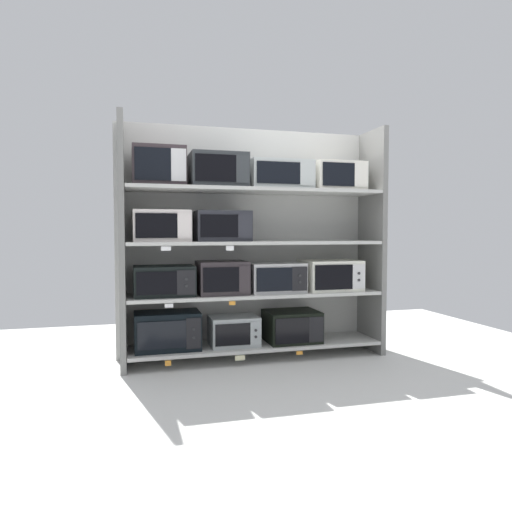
# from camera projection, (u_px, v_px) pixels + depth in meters

# --- Properties ---
(ground) EXTENTS (6.30, 6.00, 0.02)m
(ground) POSITION_uv_depth(u_px,v_px,m) (292.00, 395.00, 3.38)
(ground) COLOR silver
(back_panel) EXTENTS (2.50, 0.04, 2.15)m
(back_panel) POSITION_uv_depth(u_px,v_px,m) (249.00, 241.00, 4.54)
(back_panel) COLOR #B2B2AD
(back_panel) RESTS_ON ground
(upright_left) EXTENTS (0.05, 0.49, 2.15)m
(upright_left) POSITION_uv_depth(u_px,v_px,m) (122.00, 243.00, 3.98)
(upright_left) COLOR slate
(upright_left) RESTS_ON ground
(upright_right) EXTENTS (0.05, 0.49, 2.15)m
(upright_right) POSITION_uv_depth(u_px,v_px,m) (372.00, 241.00, 4.60)
(upright_right) COLOR slate
(upright_right) RESTS_ON ground
(shelf_0) EXTENTS (2.30, 0.49, 0.03)m
(shelf_0) POSITION_uv_depth(u_px,v_px,m) (256.00, 345.00, 4.34)
(shelf_0) COLOR beige
(shelf_0) RESTS_ON ground
(microwave_0) EXTENTS (0.57, 0.36, 0.33)m
(microwave_0) POSITION_uv_depth(u_px,v_px,m) (167.00, 331.00, 4.11)
(microwave_0) COLOR black
(microwave_0) RESTS_ON shelf_0
(microwave_1) EXTENTS (0.44, 0.35, 0.26)m
(microwave_1) POSITION_uv_depth(u_px,v_px,m) (234.00, 331.00, 4.27)
(microwave_1) COLOR #9DA5A5
(microwave_1) RESTS_ON shelf_0
(microwave_2) EXTENTS (0.49, 0.41, 0.29)m
(microwave_2) POSITION_uv_depth(u_px,v_px,m) (292.00, 326.00, 4.41)
(microwave_2) COLOR black
(microwave_2) RESTS_ON shelf_0
(price_tag_0) EXTENTS (0.05, 0.00, 0.04)m
(price_tag_0) POSITION_uv_depth(u_px,v_px,m) (168.00, 363.00, 3.88)
(price_tag_0) COLOR orange
(price_tag_1) EXTENTS (0.09, 0.00, 0.04)m
(price_tag_1) POSITION_uv_depth(u_px,v_px,m) (240.00, 358.00, 4.04)
(price_tag_1) COLOR beige
(price_tag_2) EXTENTS (0.06, 0.00, 0.03)m
(price_tag_2) POSITION_uv_depth(u_px,v_px,m) (300.00, 353.00, 4.19)
(price_tag_2) COLOR orange
(shelf_1) EXTENTS (2.30, 0.49, 0.03)m
(shelf_1) POSITION_uv_depth(u_px,v_px,m) (256.00, 294.00, 4.31)
(shelf_1) COLOR beige
(microwave_3) EXTENTS (0.52, 0.39, 0.26)m
(microwave_3) POSITION_uv_depth(u_px,v_px,m) (164.00, 281.00, 4.08)
(microwave_3) COLOR black
(microwave_3) RESTS_ON shelf_1
(microwave_4) EXTENTS (0.44, 0.40, 0.30)m
(microwave_4) POSITION_uv_depth(u_px,v_px,m) (222.00, 277.00, 4.22)
(microwave_4) COLOR #2F292C
(microwave_4) RESTS_ON shelf_1
(microwave_5) EXTENTS (0.51, 0.38, 0.27)m
(microwave_5) POSITION_uv_depth(u_px,v_px,m) (276.00, 277.00, 4.35)
(microwave_5) COLOR #B8B7B7
(microwave_5) RESTS_ON shelf_1
(microwave_6) EXTENTS (0.53, 0.43, 0.29)m
(microwave_6) POSITION_uv_depth(u_px,v_px,m) (330.00, 275.00, 4.49)
(microwave_6) COLOR silver
(microwave_6) RESTS_ON shelf_1
(price_tag_3) EXTENTS (0.07, 0.00, 0.03)m
(price_tag_3) POSITION_uv_depth(u_px,v_px,m) (169.00, 306.00, 3.86)
(price_tag_3) COLOR white
(price_tag_4) EXTENTS (0.05, 0.00, 0.03)m
(price_tag_4) POSITION_uv_depth(u_px,v_px,m) (232.00, 303.00, 4.00)
(price_tag_4) COLOR orange
(shelf_2) EXTENTS (2.30, 0.49, 0.03)m
(shelf_2) POSITION_uv_depth(u_px,v_px,m) (256.00, 243.00, 4.29)
(shelf_2) COLOR beige
(microwave_7) EXTENTS (0.49, 0.34, 0.27)m
(microwave_7) POSITION_uv_depth(u_px,v_px,m) (162.00, 226.00, 4.05)
(microwave_7) COLOR silver
(microwave_7) RESTS_ON shelf_2
(microwave_8) EXTENTS (0.48, 0.37, 0.27)m
(microwave_8) POSITION_uv_depth(u_px,v_px,m) (222.00, 226.00, 4.19)
(microwave_8) COLOR #282930
(microwave_8) RESTS_ON shelf_2
(price_tag_5) EXTENTS (0.08, 0.00, 0.03)m
(price_tag_5) POSITION_uv_depth(u_px,v_px,m) (166.00, 249.00, 3.83)
(price_tag_5) COLOR white
(price_tag_6) EXTENTS (0.07, 0.00, 0.04)m
(price_tag_6) POSITION_uv_depth(u_px,v_px,m) (230.00, 248.00, 3.97)
(price_tag_6) COLOR white
(shelf_3) EXTENTS (2.30, 0.49, 0.03)m
(shelf_3) POSITION_uv_depth(u_px,v_px,m) (256.00, 191.00, 4.26)
(shelf_3) COLOR beige
(microwave_9) EXTENTS (0.45, 0.34, 0.34)m
(microwave_9) POSITION_uv_depth(u_px,v_px,m) (159.00, 167.00, 4.02)
(microwave_9) COLOR #342B2F
(microwave_9) RESTS_ON shelf_3
(microwave_10) EXTENTS (0.50, 0.41, 0.30)m
(microwave_10) POSITION_uv_depth(u_px,v_px,m) (218.00, 171.00, 4.16)
(microwave_10) COLOR #2E3235
(microwave_10) RESTS_ON shelf_3
(microwave_11) EXTENTS (0.58, 0.36, 0.26)m
(microwave_11) POSITION_uv_depth(u_px,v_px,m) (280.00, 175.00, 4.31)
(microwave_11) COLOR #B3BAB7
(microwave_11) RESTS_ON shelf_3
(microwave_12) EXTENTS (0.48, 0.38, 0.27)m
(microwave_12) POSITION_uv_depth(u_px,v_px,m) (336.00, 177.00, 4.46)
(microwave_12) COLOR silver
(microwave_12) RESTS_ON shelf_3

